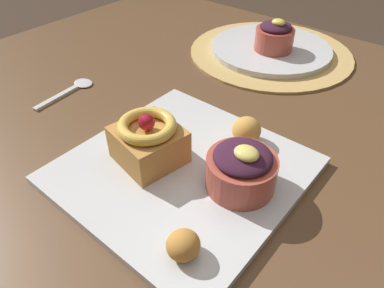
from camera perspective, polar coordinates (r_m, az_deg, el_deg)
dining_table at (r=0.57m, az=8.06°, el=-9.29°), size 1.39×1.08×0.73m
woven_placemat at (r=0.83m, az=12.47°, el=14.22°), size 0.35×0.35×0.00m
front_plate at (r=0.49m, az=-1.50°, el=-4.23°), size 0.30×0.30×0.01m
cake_slice at (r=0.48m, az=-7.03°, el=0.55°), size 0.10×0.10×0.07m
berry_ramekin at (r=0.44m, az=7.96°, el=-3.96°), size 0.09×0.09×0.07m
fritter_front at (r=0.38m, az=-1.41°, el=-15.94°), size 0.04×0.04×0.03m
fritter_middle at (r=0.52m, az=8.77°, el=2.22°), size 0.04×0.04×0.04m
back_plate at (r=0.83m, az=12.55°, el=14.75°), size 0.26×0.26×0.01m
back_ramekin at (r=0.80m, az=13.14°, el=16.53°), size 0.08×0.08×0.07m
spoon at (r=0.71m, az=-18.70°, el=8.38°), size 0.04×0.13×0.00m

